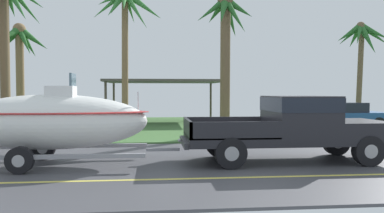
# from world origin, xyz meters

# --- Properties ---
(ground) EXTENTS (36.00, 22.00, 0.11)m
(ground) POSITION_xyz_m (0.00, 8.38, -0.01)
(ground) COLOR #424247
(pickup_truck_towing) EXTENTS (5.76, 2.04, 1.82)m
(pickup_truck_towing) POSITION_xyz_m (0.87, 0.06, 1.02)
(pickup_truck_towing) COLOR black
(pickup_truck_towing) RESTS_ON ground
(boat_on_trailer) EXTENTS (6.14, 2.15, 2.42)m
(boat_on_trailer) POSITION_xyz_m (-5.80, 0.06, 1.16)
(boat_on_trailer) COLOR gray
(boat_on_trailer) RESTS_ON ground
(parked_sedan_near) EXTENTS (4.37, 1.88, 1.38)m
(parked_sedan_near) POSITION_xyz_m (6.58, 8.74, 0.67)
(parked_sedan_near) COLOR #234C89
(parked_sedan_near) RESTS_ON ground
(carport_awning) EXTENTS (7.07, 4.79, 2.66)m
(carport_awning) POSITION_xyz_m (-2.53, 13.56, 2.54)
(carport_awning) COLOR #4C4238
(carport_awning) RESTS_ON ground
(palm_tree_near_left) EXTENTS (3.45, 3.02, 6.83)m
(palm_tree_near_left) POSITION_xyz_m (-4.43, 7.96, 5.45)
(palm_tree_near_left) COLOR brown
(palm_tree_near_left) RESTS_ON ground
(palm_tree_near_right) EXTENTS (2.71, 2.75, 6.34)m
(palm_tree_near_right) POSITION_xyz_m (0.05, 6.51, 4.54)
(palm_tree_near_right) COLOR brown
(palm_tree_near_right) RESTS_ON ground
(palm_tree_mid) EXTENTS (2.78, 3.18, 5.26)m
(palm_tree_mid) POSITION_xyz_m (-9.66, 9.13, 3.95)
(palm_tree_mid) COLOR brown
(palm_tree_mid) RESTS_ON ground
(palm_tree_far_left) EXTENTS (3.24, 3.25, 6.64)m
(palm_tree_far_left) POSITION_xyz_m (-9.06, 5.69, 5.13)
(palm_tree_far_left) COLOR brown
(palm_tree_far_left) RESTS_ON ground
(palm_tree_far_right) EXTENTS (3.12, 3.19, 5.97)m
(palm_tree_far_right) POSITION_xyz_m (8.80, 10.73, 4.74)
(palm_tree_far_right) COLOR brown
(palm_tree_far_right) RESTS_ON ground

